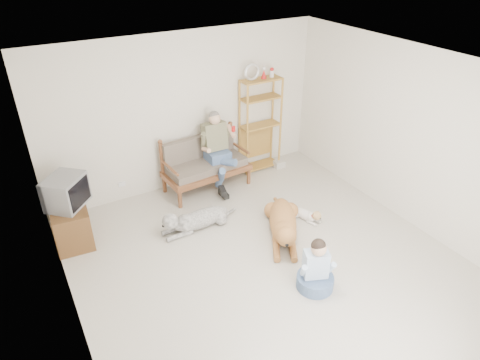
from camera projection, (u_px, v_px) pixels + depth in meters
floor at (271, 267)px, 5.91m from camera, size 5.50×5.50×0.00m
ceiling at (281, 75)px, 4.55m from camera, size 5.50×5.50×0.00m
wall_back at (185, 112)px, 7.29m from camera, size 5.00×0.00×5.00m
wall_left at (62, 249)px, 4.15m from camera, size 0.00×5.50×5.50m
wall_right at (416, 141)px, 6.31m from camera, size 0.00×5.50×5.50m
loveseat at (205, 162)px, 7.56m from camera, size 1.55×0.81×0.95m
man at (219, 157)px, 7.40m from camera, size 0.53×0.76×1.24m
etagere at (260, 124)px, 7.96m from camera, size 0.79×0.34×2.07m
book_stack at (279, 164)px, 8.40m from camera, size 0.21×0.16×0.13m
tv_stand at (71, 222)px, 6.33m from camera, size 0.58×0.94×0.60m
crt_tv at (66, 192)px, 6.05m from camera, size 0.70×0.71×0.46m
wall_outlet at (122, 184)px, 7.27m from camera, size 0.12×0.02×0.08m
golden_retriever at (283, 224)px, 6.43m from camera, size 0.97×1.49×0.50m
shaggy_dog at (195, 220)px, 6.61m from camera, size 1.37×0.35×0.40m
terrier at (308, 215)px, 6.83m from camera, size 0.29×0.60×0.23m
child at (316, 270)px, 5.46m from camera, size 0.48×0.48×0.76m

